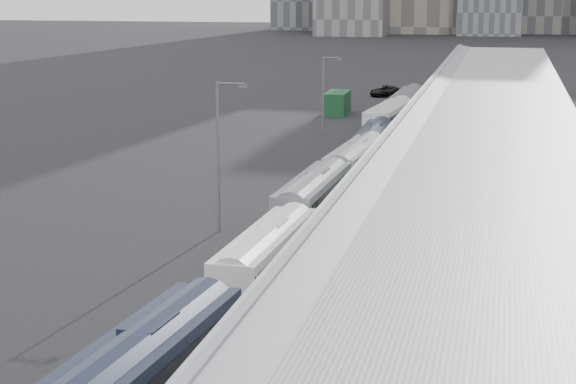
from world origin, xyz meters
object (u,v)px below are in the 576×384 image
(bus_5, at_px, (374,148))
(bus_2, at_px, (266,266))
(shipping_container, at_px, (337,103))
(bus_4, at_px, (356,169))
(suv, at_px, (385,91))
(bus_3, at_px, (313,205))
(street_lamp_near, at_px, (221,147))
(bus_7, at_px, (408,107))
(street_lamp_far, at_px, (325,90))
(bus_6, at_px, (389,124))

(bus_5, bearing_deg, bus_2, -91.58)
(bus_2, xyz_separation_m, shipping_container, (-8.67, 71.45, -0.11))
(bus_2, bearing_deg, bus_4, 91.24)
(shipping_container, xyz_separation_m, suv, (3.30, 21.29, -0.64))
(shipping_container, bearing_deg, bus_2, -84.31)
(bus_3, relative_size, street_lamp_near, 1.30)
(shipping_container, bearing_deg, bus_3, -82.94)
(bus_2, relative_size, bus_7, 0.95)
(street_lamp_near, distance_m, suv, 80.86)
(bus_3, height_order, street_lamp_near, street_lamp_near)
(street_lamp_near, bearing_deg, bus_3, 20.59)
(bus_7, height_order, street_lamp_far, street_lamp_far)
(bus_4, relative_size, bus_5, 1.05)
(street_lamp_near, xyz_separation_m, street_lamp_far, (-1.11, 42.61, -0.75))
(bus_6, height_order, bus_7, bus_6)
(street_lamp_near, bearing_deg, suv, 89.55)
(bus_4, height_order, shipping_container, bus_4)
(bus_2, distance_m, bus_7, 67.51)
(bus_4, bearing_deg, bus_2, -87.17)
(suv, bearing_deg, bus_6, -58.94)
(street_lamp_far, xyz_separation_m, suv, (1.75, 38.10, -4.09))
(bus_4, bearing_deg, bus_5, 93.91)
(bus_6, height_order, street_lamp_far, street_lamp_far)
(bus_2, relative_size, suv, 2.25)
(bus_2, bearing_deg, shipping_container, 99.10)
(bus_5, relative_size, street_lamp_near, 1.23)
(bus_5, bearing_deg, bus_4, -90.80)
(bus_6, xyz_separation_m, suv, (-5.41, 39.78, -0.87))
(bus_6, distance_m, street_lamp_near, 41.57)
(bus_7, distance_m, shipping_container, 9.97)
(shipping_container, bearing_deg, suv, 79.96)
(street_lamp_near, height_order, suv, street_lamp_near)
(bus_6, bearing_deg, street_lamp_far, 172.31)
(bus_3, distance_m, suv, 78.75)
(bus_7, bearing_deg, street_lamp_far, -119.00)
(street_lamp_near, relative_size, suv, 1.79)
(suv, bearing_deg, bus_7, -53.62)
(bus_3, bearing_deg, bus_4, 88.72)
(bus_5, bearing_deg, bus_6, 90.60)
(bus_3, relative_size, suv, 2.32)
(bus_2, height_order, shipping_container, bus_2)
(street_lamp_near, height_order, shipping_container, street_lamp_near)
(bus_5, height_order, street_lamp_far, street_lamp_far)
(bus_5, relative_size, shipping_container, 1.86)
(bus_6, bearing_deg, bus_4, -83.57)
(bus_2, relative_size, bus_4, 0.97)
(bus_7, relative_size, street_lamp_far, 1.55)
(bus_2, xyz_separation_m, bus_4, (0.46, 27.49, 0.04))
(bus_3, distance_m, bus_7, 53.36)
(bus_4, distance_m, street_lamp_near, 17.24)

